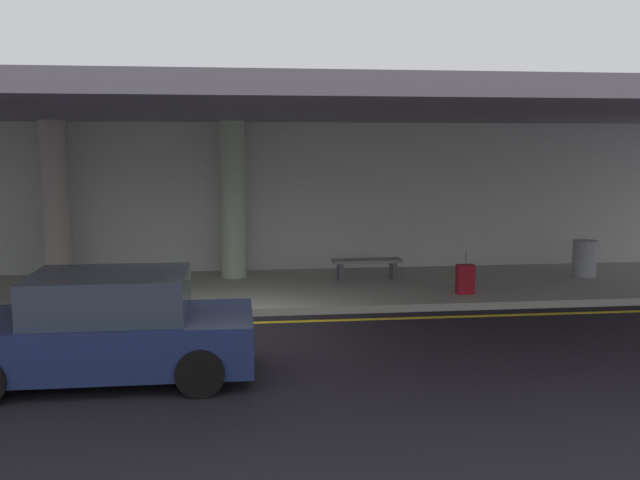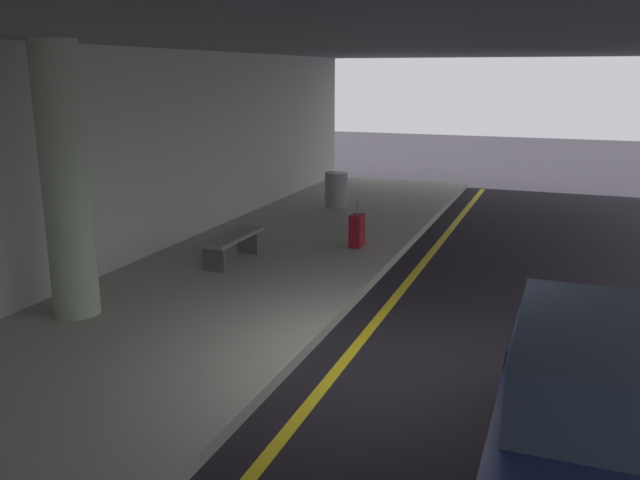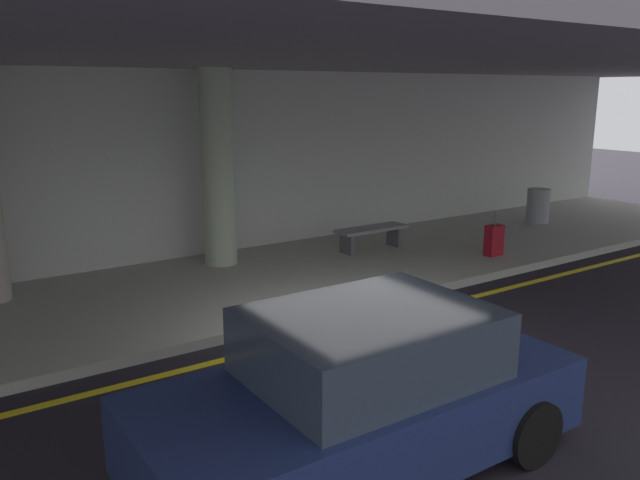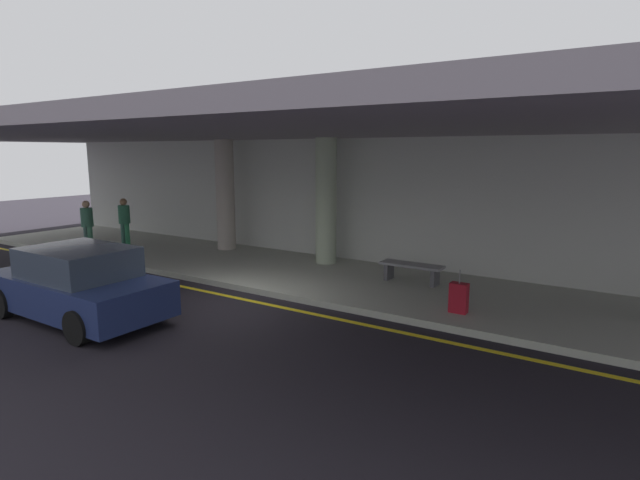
{
  "view_description": "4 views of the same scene",
  "coord_description": "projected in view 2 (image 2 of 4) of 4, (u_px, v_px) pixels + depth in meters",
  "views": [
    {
      "loc": [
        0.09,
        -12.01,
        3.24
      ],
      "look_at": [
        1.73,
        1.69,
        1.36
      ],
      "focal_mm": 39.1,
      "sensor_mm": 36.0,
      "label": 1
    },
    {
      "loc": [
        -6.93,
        -1.82,
        3.4
      ],
      "look_at": [
        2.3,
        1.66,
        0.89
      ],
      "focal_mm": 37.34,
      "sensor_mm": 36.0,
      "label": 2
    },
    {
      "loc": [
        -4.99,
        -6.51,
        3.4
      ],
      "look_at": [
        0.4,
        1.56,
        1.11
      ],
      "focal_mm": 35.64,
      "sensor_mm": 36.0,
      "label": 3
    },
    {
      "loc": [
        7.87,
        -7.99,
        3.4
      ],
      "look_at": [
        1.4,
        1.91,
        1.32
      ],
      "focal_mm": 28.3,
      "sensor_mm": 36.0,
      "label": 4
    }
  ],
  "objects": [
    {
      "name": "ground_plane",
      "position": [
        384.0,
        372.0,
        7.74
      ],
      "size": [
        60.0,
        60.0,
        0.0
      ],
      "primitive_type": "plane",
      "color": "black"
    },
    {
      "name": "sidewalk",
      "position": [
        157.0,
        330.0,
        8.78
      ],
      "size": [
        26.0,
        4.2,
        0.15
      ],
      "primitive_type": "cube",
      "color": "#9EA194",
      "rests_on": "ground"
    },
    {
      "name": "lane_stripe_yellow",
      "position": [
        341.0,
        365.0,
        7.92
      ],
      "size": [
        26.0,
        0.14,
        0.01
      ],
      "primitive_type": "cube",
      "color": "yellow",
      "rests_on": "ground"
    },
    {
      "name": "support_column_left_mid",
      "position": [
        66.0,
        183.0,
        8.75
      ],
      "size": [
        0.62,
        0.62,
        3.65
      ],
      "primitive_type": "cylinder",
      "color": "#99A78D",
      "rests_on": "sidewalk"
    },
    {
      "name": "ceiling_overhang",
      "position": [
        173.0,
        22.0,
        7.66
      ],
      "size": [
        28.0,
        13.2,
        0.3
      ],
      "primitive_type": "cube",
      "color": "slate",
      "rests_on": "support_column_far_left"
    },
    {
      "name": "terminal_back_wall",
      "position": [
        9.0,
        184.0,
        9.1
      ],
      "size": [
        26.0,
        0.3,
        3.8
      ],
      "primitive_type": "cube",
      "color": "#B3B5AF",
      "rests_on": "ground"
    },
    {
      "name": "car_navy",
      "position": [
        616.0,
        426.0,
        5.19
      ],
      "size": [
        4.1,
        1.92,
        1.5
      ],
      "rotation": [
        0.0,
        0.0,
        3.21
      ],
      "color": "navy",
      "rests_on": "ground"
    },
    {
      "name": "suitcase_upright_primary",
      "position": [
        357.0,
        230.0,
        12.63
      ],
      "size": [
        0.36,
        0.22,
        0.9
      ],
      "rotation": [
        0.0,
        0.0,
        0.38
      ],
      "color": "maroon",
      "rests_on": "sidewalk"
    },
    {
      "name": "bench_metal",
      "position": [
        232.0,
        242.0,
        11.61
      ],
      "size": [
        1.6,
        0.5,
        0.48
      ],
      "color": "slate",
      "rests_on": "sidewalk"
    },
    {
      "name": "trash_bin_steel",
      "position": [
        336.0,
        190.0,
        16.32
      ],
      "size": [
        0.56,
        0.56,
        0.85
      ],
      "primitive_type": "cylinder",
      "color": "gray",
      "rests_on": "sidewalk"
    }
  ]
}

